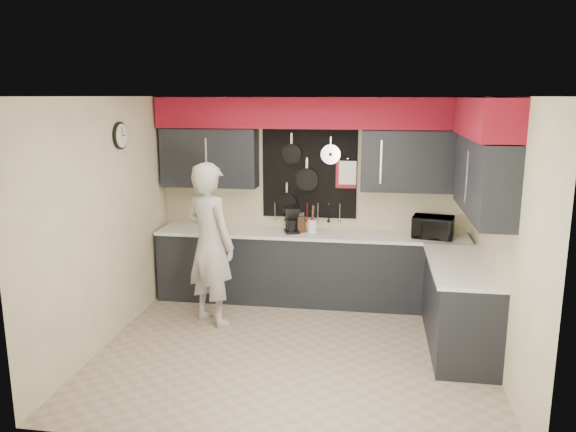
% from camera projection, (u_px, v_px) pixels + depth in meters
% --- Properties ---
extents(ground, '(4.00, 4.00, 0.00)m').
position_uv_depth(ground, '(294.00, 349.00, 5.88)').
color(ground, tan).
rests_on(ground, ground).
extents(back_wall_assembly, '(4.00, 0.36, 2.60)m').
position_uv_depth(back_wall_assembly, '(313.00, 145.00, 7.01)').
color(back_wall_assembly, beige).
rests_on(back_wall_assembly, ground).
extents(right_wall_assembly, '(0.36, 3.50, 2.60)m').
position_uv_depth(right_wall_assembly, '(487.00, 165.00, 5.45)').
color(right_wall_assembly, beige).
rests_on(right_wall_assembly, ground).
extents(left_wall_assembly, '(0.05, 3.50, 2.60)m').
position_uv_depth(left_wall_assembly, '(108.00, 219.00, 5.92)').
color(left_wall_assembly, beige).
rests_on(left_wall_assembly, ground).
extents(base_cabinets, '(3.95, 2.20, 0.92)m').
position_uv_depth(base_cabinets, '(347.00, 277.00, 6.81)').
color(base_cabinets, black).
rests_on(base_cabinets, ground).
extents(microwave, '(0.53, 0.41, 0.26)m').
position_uv_depth(microwave, '(433.00, 227.00, 6.78)').
color(microwave, black).
rests_on(microwave, base_cabinets).
extents(knife_block, '(0.09, 0.09, 0.20)m').
position_uv_depth(knife_block, '(302.00, 224.00, 7.07)').
color(knife_block, '#342210').
rests_on(knife_block, base_cabinets).
extents(utensil_crock, '(0.12, 0.12, 0.16)m').
position_uv_depth(utensil_crock, '(312.00, 226.00, 7.07)').
color(utensil_crock, white).
rests_on(utensil_crock, base_cabinets).
extents(coffee_maker, '(0.23, 0.26, 0.32)m').
position_uv_depth(coffee_maker, '(292.00, 219.00, 7.05)').
color(coffee_maker, black).
rests_on(coffee_maker, base_cabinets).
extents(person, '(0.82, 0.75, 1.89)m').
position_uv_depth(person, '(210.00, 244.00, 6.42)').
color(person, beige).
rests_on(person, ground).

